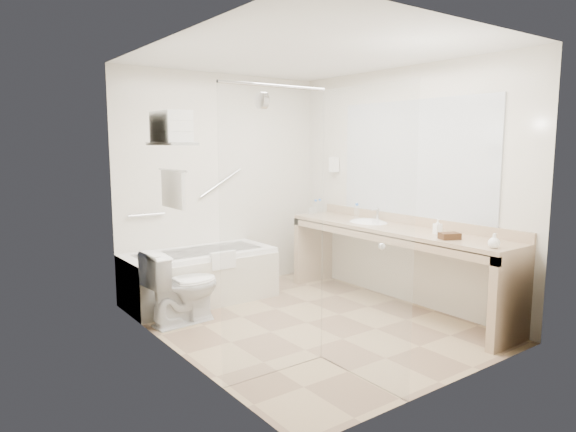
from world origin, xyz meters
TOP-DOWN VIEW (x-y plane):
  - floor at (0.00, 0.00)m, footprint 3.20×3.20m
  - ceiling at (0.00, 0.00)m, footprint 2.60×3.20m
  - wall_back at (0.00, 1.60)m, footprint 2.60×0.10m
  - wall_front at (0.00, -1.60)m, footprint 2.60×0.10m
  - wall_left at (-1.30, 0.00)m, footprint 0.10×3.20m
  - wall_right at (1.30, 0.00)m, footprint 0.10×3.20m
  - bathtub at (-0.50, 1.24)m, footprint 1.60×0.73m
  - grab_bar_short at (-0.95, 1.56)m, footprint 0.40×0.03m
  - grab_bar_long at (-0.05, 1.56)m, footprint 0.53×0.03m
  - shower_enclosure at (-0.63, -0.93)m, footprint 0.96×0.91m
  - towel_shelf at (-1.17, 0.35)m, footprint 0.24×0.55m
  - vanity_counter at (1.02, -0.15)m, footprint 0.55×2.70m
  - sink at (1.05, 0.25)m, footprint 0.40×0.52m
  - faucet at (1.20, 0.25)m, footprint 0.03×0.03m
  - mirror at (1.29, -0.15)m, footprint 0.02×2.00m
  - hairdryer_unit at (1.25, 1.05)m, footprint 0.08×0.10m
  - toilet at (-0.95, 0.70)m, footprint 0.75×0.45m
  - amenity_basket at (0.92, -0.91)m, footprint 0.21×0.18m
  - soap_bottle_a at (1.05, -0.67)m, footprint 0.10×0.16m
  - soap_bottle_b at (0.87, -1.37)m, footprint 0.11×0.13m
  - water_bottle_left at (1.01, 0.38)m, footprint 0.06×0.06m
  - water_bottle_mid at (1.07, 1.10)m, footprint 0.06×0.06m
  - water_bottle_right at (1.00, 1.10)m, footprint 0.06×0.06m
  - drinking_glass_near at (0.87, 1.02)m, footprint 0.09×0.09m
  - drinking_glass_far at (0.97, 0.06)m, footprint 0.10×0.10m

SIDE VIEW (x-z plane):
  - floor at x=0.00m, z-range 0.00..0.00m
  - bathtub at x=-0.50m, z-range -0.02..0.57m
  - toilet at x=-0.95m, z-range 0.00..0.71m
  - vanity_counter at x=1.02m, z-range 0.17..1.12m
  - sink at x=1.05m, z-range 0.75..0.89m
  - amenity_basket at x=0.92m, z-range 0.85..0.91m
  - soap_bottle_a at x=1.05m, z-range 0.85..0.92m
  - soap_bottle_b at x=0.87m, z-range 0.85..0.95m
  - drinking_glass_far at x=0.97m, z-range 0.85..0.95m
  - drinking_glass_near at x=0.87m, z-range 0.85..0.95m
  - faucet at x=1.20m, z-range 0.86..1.00m
  - water_bottle_right at x=1.00m, z-range 0.84..1.02m
  - water_bottle_mid at x=1.07m, z-range 0.84..1.03m
  - water_bottle_left at x=1.01m, z-range 0.84..1.04m
  - grab_bar_short at x=-0.95m, z-range 0.93..0.96m
  - shower_enclosure at x=-0.63m, z-range 0.01..2.12m
  - wall_back at x=0.00m, z-range 0.00..2.50m
  - wall_front at x=0.00m, z-range 0.00..2.50m
  - wall_left at x=-1.30m, z-range 0.00..2.50m
  - wall_right at x=1.30m, z-range 0.00..2.50m
  - grab_bar_long at x=-0.05m, z-range 1.09..1.41m
  - hairdryer_unit at x=1.25m, z-range 1.36..1.54m
  - mirror at x=1.29m, z-range 0.95..2.15m
  - towel_shelf at x=-1.17m, z-range 1.35..2.16m
  - ceiling at x=0.00m, z-range 2.45..2.55m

